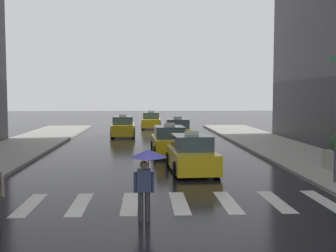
% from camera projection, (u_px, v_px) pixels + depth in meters
% --- Properties ---
extents(ground_plane, '(160.00, 160.00, 0.00)m').
position_uv_depth(ground_plane, '(158.00, 235.00, 10.14)').
color(ground_plane, black).
extents(crosswalk_markings, '(11.30, 2.80, 0.01)m').
position_uv_depth(crosswalk_markings, '(155.00, 203.00, 13.13)').
color(crosswalk_markings, silver).
rests_on(crosswalk_markings, ground).
extents(taxi_lead, '(2.11, 4.62, 1.80)m').
position_uv_depth(taxi_lead, '(191.00, 155.00, 18.61)').
color(taxi_lead, yellow).
rests_on(taxi_lead, ground).
extents(taxi_second, '(2.06, 4.60, 1.80)m').
position_uv_depth(taxi_second, '(169.00, 142.00, 23.82)').
color(taxi_second, yellow).
rests_on(taxi_second, ground).
extents(taxi_third, '(2.00, 4.57, 1.80)m').
position_uv_depth(taxi_third, '(177.00, 131.00, 30.96)').
color(taxi_third, yellow).
rests_on(taxi_third, ground).
extents(taxi_fourth, '(1.98, 4.56, 1.80)m').
position_uv_depth(taxi_fourth, '(123.00, 127.00, 34.62)').
color(taxi_fourth, yellow).
rests_on(taxi_fourth, ground).
extents(taxi_fifth, '(2.07, 4.61, 1.80)m').
position_uv_depth(taxi_fifth, '(151.00, 121.00, 42.92)').
color(taxi_fifth, yellow).
rests_on(taxi_fifth, ground).
extents(pedestrian_with_umbrella, '(0.96, 0.96, 1.94)m').
position_uv_depth(pedestrian_with_umbrella, '(147.00, 166.00, 11.08)').
color(pedestrian_with_umbrella, '#333338').
rests_on(pedestrian_with_umbrella, ground).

